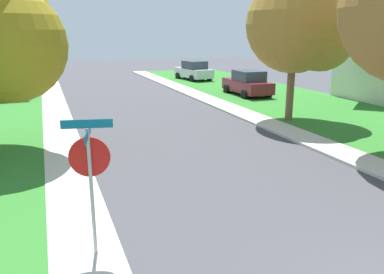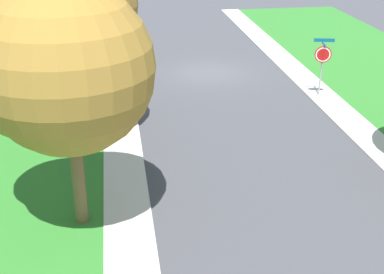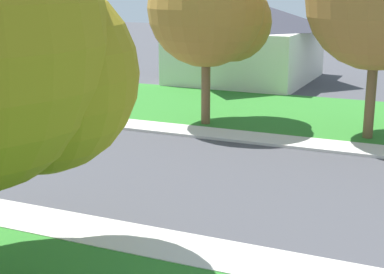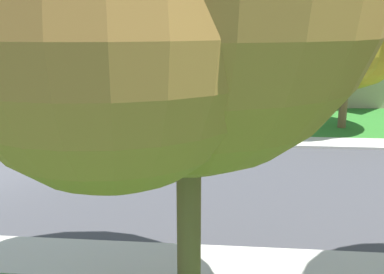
% 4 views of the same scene
% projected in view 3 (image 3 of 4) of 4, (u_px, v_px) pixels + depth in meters
% --- Properties ---
extents(sidewalk_east, '(1.40, 56.00, 0.10)m').
position_uv_depth(sidewalk_east, '(226.00, 135.00, 21.66)').
color(sidewalk_east, beige).
rests_on(sidewalk_east, ground).
extents(lawn_east, '(8.00, 56.00, 0.08)m').
position_uv_depth(lawn_east, '(263.00, 111.00, 25.83)').
color(lawn_east, '#2D7528').
rests_on(lawn_east, ground).
extents(sidewalk_west, '(1.40, 56.00, 0.10)m').
position_uv_depth(sidewalk_west, '(85.00, 230.00, 13.33)').
color(sidewalk_west, beige).
rests_on(sidewalk_west, ground).
extents(car_maroon_kerbside_mid, '(2.04, 4.30, 1.76)m').
position_uv_depth(car_maroon_kerbside_mid, '(71.00, 84.00, 27.75)').
color(car_maroon_kerbside_mid, maroon).
rests_on(car_maroon_kerbside_mid, ground).
extents(tree_across_right, '(4.86, 4.52, 6.87)m').
position_uv_depth(tree_across_right, '(213.00, 12.00, 22.38)').
color(tree_across_right, brown).
rests_on(tree_across_right, ground).
extents(house_right_setback, '(9.10, 7.91, 4.60)m').
position_uv_depth(house_right_setback, '(247.00, 39.00, 33.63)').
color(house_right_setback, silver).
rests_on(house_right_setback, ground).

